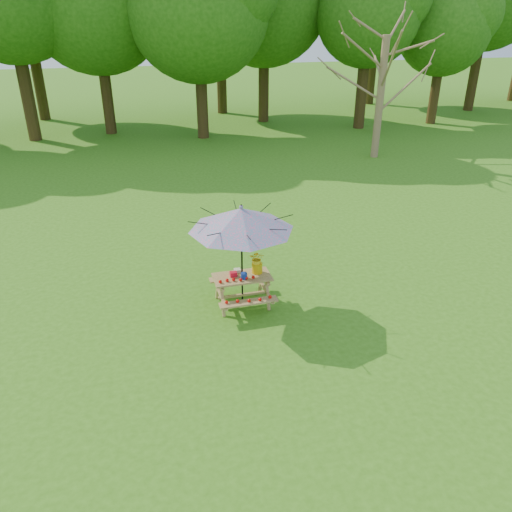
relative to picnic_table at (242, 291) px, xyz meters
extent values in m
cylinder|color=#806046|center=(8.42, 10.41, 2.11)|extent=(0.35, 0.35, 4.87)
cube|color=#8E5D40|center=(0.00, 0.00, 0.32)|extent=(1.20, 0.62, 0.04)
cube|color=#8E5D40|center=(0.00, -0.55, 0.03)|extent=(1.20, 0.22, 0.04)
cube|color=#8E5D40|center=(0.00, 0.55, 0.03)|extent=(1.20, 0.22, 0.04)
cylinder|color=black|center=(0.00, 0.00, 0.80)|extent=(0.04, 0.04, 2.25)
cone|color=teal|center=(0.00, 0.00, 1.62)|extent=(2.29, 2.29, 0.46)
sphere|color=teal|center=(0.00, 0.00, 1.87)|extent=(0.08, 0.08, 0.08)
cube|color=red|center=(-0.18, 0.05, 0.39)|extent=(0.14, 0.12, 0.10)
cylinder|color=#132D9B|center=(0.01, -0.11, 0.41)|extent=(0.13, 0.13, 0.13)
cube|color=beige|center=(-0.06, 0.21, 0.38)|extent=(0.13, 0.13, 0.07)
cylinder|color=gold|center=(0.34, 0.08, 0.46)|extent=(0.22, 0.22, 0.22)
imported|color=yellow|center=(0.34, 0.08, 0.67)|extent=(0.38, 0.35, 0.34)
camera|label=1|loc=(-2.09, -8.92, 5.26)|focal=35.00mm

